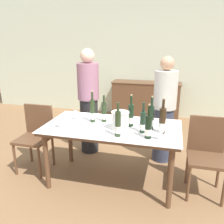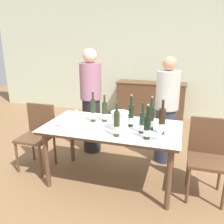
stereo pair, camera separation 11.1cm
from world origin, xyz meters
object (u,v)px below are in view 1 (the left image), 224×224
sideboard_cabinet (146,100)px  wine_bottle_5 (93,111)px  wine_glass_0 (60,120)px  wine_bottle_7 (151,118)px  chair_left_end (36,133)px  wine_bottle_3 (104,112)px  wine_glass_2 (75,113)px  wine_glass_1 (161,131)px  wine_bottle_2 (162,121)px  wine_bottle_6 (131,116)px  chair_right_end (206,150)px  ice_bucket (120,120)px  person_host (89,102)px  wine_bottle_0 (118,124)px  wine_bottle_4 (143,122)px  wine_bottle_1 (148,127)px  dining_table (112,132)px  person_guest_left (164,111)px

sideboard_cabinet → wine_bottle_5: 2.67m
wine_bottle_5 → wine_glass_0: 0.43m
wine_bottle_7 → chair_left_end: bearing=177.9°
sideboard_cabinet → wine_bottle_5: size_ratio=3.76×
wine_bottle_3 → wine_glass_2: 0.38m
wine_glass_1 → wine_bottle_3: bearing=150.8°
sideboard_cabinet → chair_left_end: (-1.22, -2.60, 0.11)m
wine_bottle_2 → wine_bottle_3: size_ratio=1.18×
wine_bottle_3 → wine_bottle_6: (0.36, -0.08, 0.01)m
wine_glass_1 → chair_left_end: same height
wine_bottle_6 → chair_right_end: bearing=1.5°
wine_glass_0 → chair_right_end: chair_right_end is taller
ice_bucket → wine_glass_0: 0.72m
ice_bucket → person_host: 1.09m
sideboard_cabinet → wine_glass_0: wine_glass_0 is taller
wine_bottle_0 → wine_bottle_4: (0.25, 0.17, -0.02)m
wine_bottle_1 → wine_bottle_2: size_ratio=0.93×
ice_bucket → wine_bottle_3: wine_bottle_3 is taller
dining_table → wine_bottle_5: wine_bottle_5 is taller
ice_bucket → wine_glass_0: (-0.71, -0.13, -0.01)m
wine_bottle_7 → person_host: 1.28m
wine_glass_1 → sideboard_cabinet: bearing=99.4°
wine_bottle_5 → chair_left_end: (-0.84, -0.00, -0.37)m
wine_bottle_0 → dining_table: bearing=116.1°
sideboard_cabinet → wine_glass_2: (-0.62, -2.58, 0.43)m
wine_glass_2 → chair_left_end: 0.68m
wine_bottle_3 → chair_left_end: size_ratio=0.38×
wine_glass_1 → person_host: (-1.17, 1.03, -0.03)m
wine_glass_0 → wine_glass_2: size_ratio=1.10×
wine_glass_1 → chair_right_end: 0.71m
dining_table → wine_bottle_0: (0.14, -0.28, 0.22)m
sideboard_cabinet → wine_bottle_2: size_ratio=3.77×
ice_bucket → chair_left_end: bearing=172.4°
wine_bottle_1 → wine_bottle_7: wine_bottle_7 is taller
chair_right_end → wine_bottle_7: bearing=-174.7°
wine_bottle_1 → ice_bucket: bearing=153.3°
person_guest_left → chair_right_end: bearing=-51.7°
sideboard_cabinet → wine_bottle_6: 2.67m
wine_bottle_1 → person_guest_left: 1.02m
wine_bottle_4 → wine_bottle_6: 0.24m
wine_bottle_4 → wine_bottle_0: bearing=-144.9°
person_guest_left → wine_bottle_4: bearing=-103.2°
wine_bottle_1 → wine_glass_2: wine_bottle_1 is taller
wine_bottle_3 → chair_left_end: wine_bottle_3 is taller
wine_bottle_0 → person_guest_left: person_guest_left is taller
ice_bucket → person_guest_left: (0.47, 0.84, -0.10)m
wine_glass_1 → chair_left_end: 1.78m
person_guest_left → wine_glass_0: bearing=-140.7°
wine_bottle_3 → person_host: bearing=125.0°
sideboard_cabinet → wine_bottle_0: bearing=-89.4°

